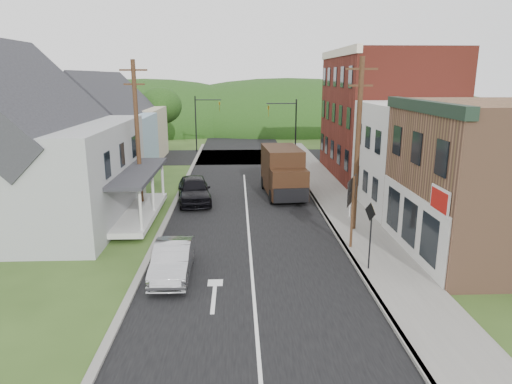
{
  "coord_description": "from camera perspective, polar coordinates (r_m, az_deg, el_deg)",
  "views": [
    {
      "loc": [
        -0.58,
        -19.45,
        8.04
      ],
      "look_at": [
        0.39,
        3.53,
        2.2
      ],
      "focal_mm": 32.0,
      "sensor_mm": 36.0,
      "label": 1
    }
  ],
  "objects": [
    {
      "name": "utility_pole_left",
      "position": [
        28.28,
        -14.6,
        6.92
      ],
      "size": [
        1.6,
        0.26,
        9.0
      ],
      "color": "#472D19",
      "rests_on": "ground"
    },
    {
      "name": "warning_sign",
      "position": [
        19.5,
        14.11,
        -4.24
      ],
      "size": [
        0.24,
        0.78,
        2.9
      ],
      "rotation": [
        0.0,
        0.0,
        0.27
      ],
      "color": "black",
      "rests_on": "sidewalk_right"
    },
    {
      "name": "house_blue",
      "position": [
        38.15,
        -18.4,
        6.99
      ],
      "size": [
        7.14,
        8.16,
        7.28
      ],
      "color": "#90AFC4",
      "rests_on": "ground"
    },
    {
      "name": "utility_pole_right",
      "position": [
        24.0,
        12.58,
        5.8
      ],
      "size": [
        1.6,
        0.26,
        9.0
      ],
      "color": "#472D19",
      "rests_on": "ground"
    },
    {
      "name": "silver_sedan",
      "position": [
        19.26,
        -10.36,
        -8.4
      ],
      "size": [
        1.51,
        4.27,
        1.4
      ],
      "primitive_type": "imported",
      "rotation": [
        0.0,
        0.0,
        0.01
      ],
      "color": "#A9A9AE",
      "rests_on": "ground"
    },
    {
      "name": "storefront_white",
      "position": [
        29.84,
        21.13,
        4.05
      ],
      "size": [
        8.0,
        7.0,
        6.5
      ],
      "primitive_type": "cube",
      "color": "silver",
      "rests_on": "ground"
    },
    {
      "name": "curb_left",
      "position": [
        28.87,
        -10.44,
        -2.04
      ],
      "size": [
        0.3,
        55.0,
        0.12
      ],
      "primitive_type": "cube",
      "color": "slate",
      "rests_on": "ground"
    },
    {
      "name": "curb_right",
      "position": [
        29.04,
        7.85,
        -1.81
      ],
      "size": [
        0.2,
        55.0,
        0.15
      ],
      "primitive_type": "cube",
      "color": "slate",
      "rests_on": "ground"
    },
    {
      "name": "house_gray",
      "position": [
        28.15,
        -26.44,
        4.99
      ],
      "size": [
        10.2,
        12.24,
        8.35
      ],
      "color": "#A3A6A9",
      "rests_on": "ground"
    },
    {
      "name": "forested_ridge",
      "position": [
        74.88,
        -1.99,
        8.08
      ],
      "size": [
        90.0,
        30.0,
        16.0
      ],
      "primitive_type": "ellipsoid",
      "color": "black",
      "rests_on": "ground"
    },
    {
      "name": "road",
      "position": [
        30.53,
        -1.25,
        -1.02
      ],
      "size": [
        9.0,
        90.0,
        0.02
      ],
      "primitive_type": "cube",
      "color": "black",
      "rests_on": "ground"
    },
    {
      "name": "tree_left_d",
      "position": [
        52.23,
        -11.9,
        10.49
      ],
      "size": [
        4.8,
        4.8,
        6.94
      ],
      "color": "#382616",
      "rests_on": "ground"
    },
    {
      "name": "tree_left_c",
      "position": [
        43.59,
        -27.87,
        9.87
      ],
      "size": [
        5.8,
        5.8,
        8.41
      ],
      "color": "#382616",
      "rests_on": "ground"
    },
    {
      "name": "traffic_signal_left",
      "position": [
        50.27,
        -6.75,
        9.27
      ],
      "size": [
        2.87,
        0.2,
        6.0
      ],
      "color": "black",
      "rests_on": "ground"
    },
    {
      "name": "sidewalk_right",
      "position": [
        29.31,
        10.45,
        -1.76
      ],
      "size": [
        2.8,
        55.0,
        0.15
      ],
      "primitive_type": "cube",
      "color": "slate",
      "rests_on": "ground"
    },
    {
      "name": "ground",
      "position": [
        21.05,
        -0.67,
        -8.21
      ],
      "size": [
        120.0,
        120.0,
        0.0
      ],
      "primitive_type": "plane",
      "color": "#2D4719",
      "rests_on": "ground"
    },
    {
      "name": "traffic_signal_right",
      "position": [
        43.43,
        4.08,
        8.56
      ],
      "size": [
        2.87,
        0.2,
        6.0
      ],
      "color": "black",
      "rests_on": "ground"
    },
    {
      "name": "storefront_tan",
      "position": [
        23.24,
        28.39,
        1.24
      ],
      "size": [
        8.0,
        8.0,
        7.0
      ],
      "primitive_type": "cube",
      "color": "brown",
      "rests_on": "ground"
    },
    {
      "name": "cross_road",
      "position": [
        47.14,
        -1.69,
        4.43
      ],
      "size": [
        60.0,
        9.0,
        0.02
      ],
      "primitive_type": "cube",
      "color": "black",
      "rests_on": "ground"
    },
    {
      "name": "route_sign_cluster",
      "position": [
        21.71,
        11.89,
        -1.2
      ],
      "size": [
        0.87,
        1.81,
        3.43
      ],
      "rotation": [
        0.0,
        0.0,
        -0.43
      ],
      "color": "#472D19",
      "rests_on": "sidewalk_right"
    },
    {
      "name": "delivery_van",
      "position": [
        31.42,
        3.41,
        2.51
      ],
      "size": [
        2.8,
        6.03,
        3.28
      ],
      "rotation": [
        0.0,
        0.0,
        0.07
      ],
      "color": "black",
      "rests_on": "ground"
    },
    {
      "name": "storefront_red",
      "position": [
        38.45,
        15.78,
        9.19
      ],
      "size": [
        8.0,
        12.0,
        10.0
      ],
      "primitive_type": "cube",
      "color": "maroon",
      "rests_on": "ground"
    },
    {
      "name": "house_cream",
      "position": [
        46.94,
        -16.04,
        8.39
      ],
      "size": [
        7.14,
        8.16,
        7.28
      ],
      "color": "#BCB091",
      "rests_on": "ground"
    },
    {
      "name": "dark_sedan",
      "position": [
        30.04,
        -7.76,
        0.29
      ],
      "size": [
        2.7,
        5.28,
        1.72
      ],
      "primitive_type": "imported",
      "rotation": [
        0.0,
        0.0,
        0.14
      ],
      "color": "black",
      "rests_on": "ground"
    }
  ]
}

